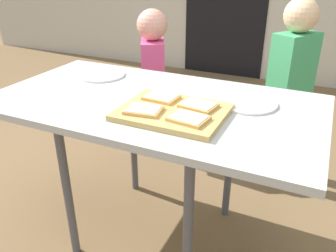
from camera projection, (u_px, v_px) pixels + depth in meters
name	position (u px, v px, depth m)	size (l,w,h in m)	color
ground_plane	(156.00, 231.00, 1.70)	(16.00, 16.00, 0.00)	brown
dining_table	(154.00, 112.00, 1.42)	(1.33, 0.72, 0.70)	#B1B4B0
cutting_board	(173.00, 112.00, 1.26)	(0.38, 0.30, 0.02)	tan
pizza_slice_far_right	(198.00, 105.00, 1.27)	(0.14, 0.12, 0.01)	tan
pizza_slice_near_left	(144.00, 110.00, 1.23)	(0.14, 0.11, 0.01)	tan
pizza_slice_near_right	(189.00, 118.00, 1.17)	(0.14, 0.11, 0.01)	tan
pizza_slice_far_left	(161.00, 97.00, 1.35)	(0.13, 0.11, 0.01)	tan
plate_white_left	(101.00, 75.00, 1.68)	(0.23, 0.23, 0.01)	white
plate_white_right	(247.00, 103.00, 1.35)	(0.23, 0.23, 0.01)	white
child_left	(153.00, 72.00, 2.21)	(0.23, 0.28, 0.95)	navy
child_right	(290.00, 81.00, 1.88)	(0.24, 0.28, 1.04)	navy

